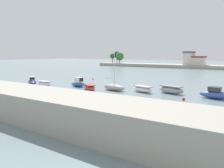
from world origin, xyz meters
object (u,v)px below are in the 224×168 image
Objects in this scene: moored_boat_5 at (143,89)px; mooring_buoy_2 at (184,99)px; mooring_buoy_1 at (93,79)px; moored_boat_3 at (89,87)px; moored_boat_4 at (114,87)px; moored_boat_7 at (215,94)px; moored_boat_6 at (171,90)px; mooring_buoy_0 at (4,85)px; moored_boat_2 at (78,83)px; moored_boat_0 at (32,81)px; moored_boat_1 at (44,84)px.

moored_boat_5 is 7.95m from mooring_buoy_2.
mooring_buoy_1 is 0.95× the size of mooring_buoy_2.
moored_boat_3 is 0.67× the size of moored_boat_4.
moored_boat_3 is at bearing -162.91° from moored_boat_7.
mooring_buoy_0 is at bearing -148.03° from moored_boat_6.
moored_boat_6 is 18.16× the size of mooring_buoy_0.
moored_boat_7 is (23.98, 1.82, 0.02)m from moored_boat_2.
moored_boat_4 reaches higher than mooring_buoy_2.
moored_boat_0 is 1.23× the size of moored_boat_5.
mooring_buoy_2 is (12.27, -1.79, -0.35)m from moored_boat_4.
moored_boat_5 is at bearing 158.59° from mooring_buoy_2.
mooring_buoy_1 is (-17.72, 9.33, -0.29)m from moored_boat_5.
moored_boat_4 is 4.99m from moored_boat_5.
moored_boat_4 is 17.17× the size of mooring_buoy_1.
moored_boat_6 is at bearing -19.64° from mooring_buoy_1.
moored_boat_3 is at bearing -147.08° from moored_boat_6.
moored_boat_0 is 19.15m from moored_boat_4.
mooring_buoy_2 is (-3.35, -3.73, -0.44)m from moored_boat_7.
mooring_buoy_1 is at bearing 174.48° from moored_boat_6.
moored_boat_4 is at bearing 171.69° from mooring_buoy_2.
moored_boat_1 and moored_boat_5 have the same top height.
moored_boat_2 is at bearing -173.37° from moored_boat_4.
moored_boat_4 is at bearing 18.62° from mooring_buoy_0.
moored_boat_7 is 5.04m from mooring_buoy_2.
moored_boat_4 is 12.40m from mooring_buoy_2.
moored_boat_3 is at bearing -54.11° from mooring_buoy_1.
moored_boat_5 is 10.52× the size of mooring_buoy_1.
moored_boat_5 is at bearing 56.13° from moored_boat_3.
moored_boat_1 reaches higher than mooring_buoy_1.
mooring_buoy_0 is (-26.07, -8.25, -0.36)m from moored_boat_5.
moored_boat_7 is at bearing 13.85° from mooring_buoy_0.
mooring_buoy_2 is at bearing -125.78° from moored_boat_7.
moored_boat_7 reaches higher than moored_boat_5.
moored_boat_2 is 9.33× the size of mooring_buoy_2.
moored_boat_6 is at bearing 18.82° from moored_boat_2.
mooring_buoy_0 is at bearing -139.83° from moored_boat_2.
moored_boat_6 reaches higher than moored_boat_5.
moored_boat_4 is at bearing -39.08° from mooring_buoy_1.
mooring_buoy_0 is 19.47m from mooring_buoy_1.
moored_boat_3 is 10.93× the size of mooring_buoy_2.
moored_boat_4 is at bearing -149.54° from moored_boat_5.
moored_boat_2 is at bearing -169.48° from moored_boat_7.
moored_boat_3 is 19.95m from moored_boat_7.
moored_boat_7 is 10.81× the size of mooring_buoy_2.
moored_boat_4 reaches higher than moored_boat_7.
moored_boat_0 is 28.53m from moored_boat_6.
mooring_buoy_2 reaches higher than mooring_buoy_0.
moored_boat_3 is at bearing 34.52° from moored_boat_0.
mooring_buoy_1 is at bearing 169.56° from moored_boat_7.
moored_boat_5 is at bearing -27.77° from mooring_buoy_1.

